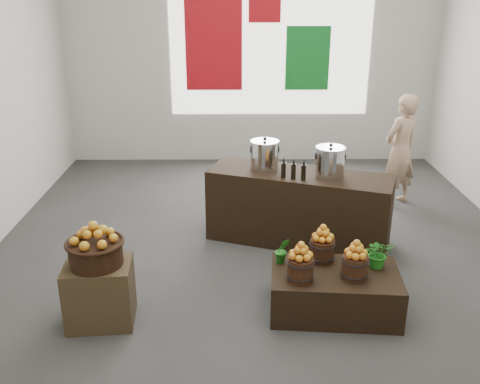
{
  "coord_description": "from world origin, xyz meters",
  "views": [
    {
      "loc": [
        -0.26,
        -5.27,
        2.77
      ],
      "look_at": [
        -0.22,
        -0.4,
        0.9
      ],
      "focal_mm": 40.0,
      "sensor_mm": 36.0,
      "label": 1
    }
  ],
  "objects_px": {
    "wicker_basket": "(96,253)",
    "shopper": "(400,150)",
    "stock_pot_center": "(330,163)",
    "counter": "(299,208)",
    "stock_pot_left": "(265,156)",
    "crate": "(100,293)",
    "display_table": "(334,291)"
  },
  "relations": [
    {
      "from": "display_table",
      "to": "stock_pot_center",
      "type": "relative_size",
      "value": 3.61
    },
    {
      "from": "counter",
      "to": "stock_pot_left",
      "type": "distance_m",
      "value": 0.71
    },
    {
      "from": "stock_pot_center",
      "to": "shopper",
      "type": "bearing_deg",
      "value": 47.57
    },
    {
      "from": "counter",
      "to": "stock_pot_left",
      "type": "bearing_deg",
      "value": -180.0
    },
    {
      "from": "display_table",
      "to": "stock_pot_left",
      "type": "xyz_separation_m",
      "value": [
        -0.56,
        1.58,
        0.79
      ]
    },
    {
      "from": "wicker_basket",
      "to": "stock_pot_left",
      "type": "distance_m",
      "value": 2.31
    },
    {
      "from": "crate",
      "to": "counter",
      "type": "xyz_separation_m",
      "value": [
        1.9,
        1.58,
        0.13
      ]
    },
    {
      "from": "wicker_basket",
      "to": "stock_pot_left",
      "type": "xyz_separation_m",
      "value": [
        1.51,
        1.72,
        0.32
      ]
    },
    {
      "from": "display_table",
      "to": "wicker_basket",
      "type": "bearing_deg",
      "value": -171.16
    },
    {
      "from": "wicker_basket",
      "to": "stock_pot_center",
      "type": "bearing_deg",
      "value": 33.57
    },
    {
      "from": "shopper",
      "to": "stock_pot_center",
      "type": "bearing_deg",
      "value": 13.47
    },
    {
      "from": "wicker_basket",
      "to": "crate",
      "type": "bearing_deg",
      "value": 0.0
    },
    {
      "from": "display_table",
      "to": "crate",
      "type": "bearing_deg",
      "value": -171.16
    },
    {
      "from": "wicker_basket",
      "to": "display_table",
      "type": "relative_size",
      "value": 0.4
    },
    {
      "from": "wicker_basket",
      "to": "shopper",
      "type": "distance_m",
      "value": 4.33
    },
    {
      "from": "crate",
      "to": "shopper",
      "type": "height_order",
      "value": "shopper"
    },
    {
      "from": "display_table",
      "to": "counter",
      "type": "xyz_separation_m",
      "value": [
        -0.17,
        1.43,
        0.22
      ]
    },
    {
      "from": "wicker_basket",
      "to": "shopper",
      "type": "bearing_deg",
      "value": 39.06
    },
    {
      "from": "wicker_basket",
      "to": "display_table",
      "type": "distance_m",
      "value": 2.13
    },
    {
      "from": "counter",
      "to": "shopper",
      "type": "xyz_separation_m",
      "value": [
        1.46,
        1.15,
        0.33
      ]
    },
    {
      "from": "shopper",
      "to": "stock_pot_left",
      "type": "bearing_deg",
      "value": -5.5
    },
    {
      "from": "crate",
      "to": "display_table",
      "type": "height_order",
      "value": "crate"
    },
    {
      "from": "crate",
      "to": "counter",
      "type": "relative_size",
      "value": 0.28
    },
    {
      "from": "crate",
      "to": "wicker_basket",
      "type": "relative_size",
      "value": 1.25
    },
    {
      "from": "crate",
      "to": "stock_pot_left",
      "type": "bearing_deg",
      "value": 48.7
    },
    {
      "from": "stock_pot_center",
      "to": "wicker_basket",
      "type": "bearing_deg",
      "value": -146.43
    },
    {
      "from": "shopper",
      "to": "crate",
      "type": "bearing_deg",
      "value": 4.97
    },
    {
      "from": "crate",
      "to": "stock_pot_center",
      "type": "relative_size",
      "value": 1.79
    },
    {
      "from": "display_table",
      "to": "shopper",
      "type": "bearing_deg",
      "value": 68.39
    },
    {
      "from": "wicker_basket",
      "to": "counter",
      "type": "height_order",
      "value": "counter"
    },
    {
      "from": "stock_pot_left",
      "to": "shopper",
      "type": "distance_m",
      "value": 2.12
    },
    {
      "from": "display_table",
      "to": "shopper",
      "type": "relative_size",
      "value": 0.76
    }
  ]
}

